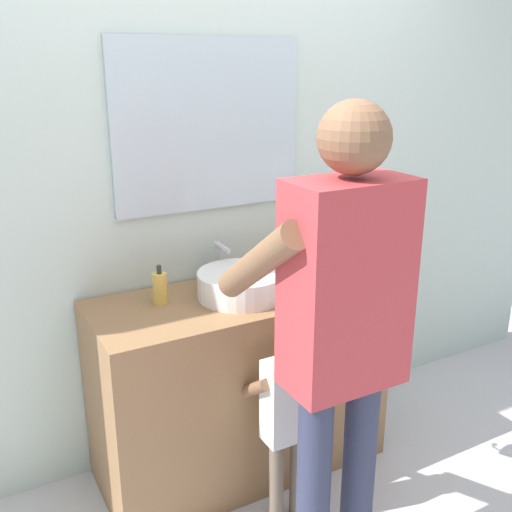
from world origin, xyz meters
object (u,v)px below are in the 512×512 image
(child_toddler, at_px, (287,410))
(adult_parent, at_px, (342,315))
(soap_bottle, at_px, (160,288))
(toothbrush_cup, at_px, (320,271))

(child_toddler, height_order, adult_parent, adult_parent)
(soap_bottle, relative_size, adult_parent, 0.10)
(toothbrush_cup, distance_m, child_toddler, 0.66)
(soap_bottle, height_order, adult_parent, adult_parent)
(toothbrush_cup, relative_size, soap_bottle, 1.25)
(toothbrush_cup, height_order, adult_parent, adult_parent)
(toothbrush_cup, xyz_separation_m, adult_parent, (-0.37, -0.64, 0.12))
(toothbrush_cup, height_order, soap_bottle, toothbrush_cup)
(child_toddler, bearing_deg, soap_bottle, 124.13)
(soap_bottle, bearing_deg, adult_parent, -65.53)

